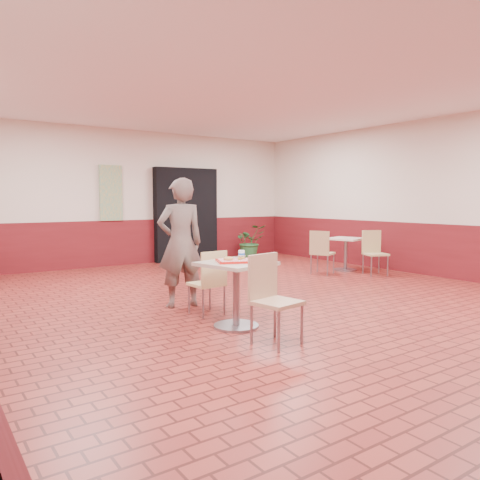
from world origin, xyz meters
TOP-DOWN VIEW (x-y plane):
  - room_shell at (0.00, 0.00)m, footprint 8.01×10.01m
  - wainscot_band at (0.00, 0.00)m, footprint 8.00×10.00m
  - corridor_doorway at (1.20, 4.88)m, footprint 1.60×0.22m
  - promo_poster at (-0.60, 4.94)m, footprint 0.50×0.03m
  - main_table at (-1.14, -0.67)m, footprint 0.72×0.72m
  - chair_main_front at (-1.18, -1.36)m, footprint 0.49×0.49m
  - chair_main_back at (-1.10, -0.02)m, footprint 0.40×0.40m
  - customer at (-1.17, 0.62)m, footprint 0.69×0.51m
  - serving_tray at (-1.14, -0.67)m, footprint 0.43×0.34m
  - ring_donut at (-1.23, -0.65)m, footprint 0.12×0.12m
  - long_john_donut at (-1.07, -0.67)m, footprint 0.14×0.11m
  - paper_cup at (-1.02, -0.61)m, footprint 0.07×0.07m
  - second_table at (3.14, 1.60)m, footprint 0.64×0.64m
  - chair_second_left at (2.36, 1.52)m, footprint 0.52×0.52m
  - chair_second_front at (3.21, 0.93)m, footprint 0.52×0.52m
  - potted_plant at (2.73, 4.40)m, footprint 0.83×0.75m

SIDE VIEW (x-z plane):
  - potted_plant at x=2.73m, z-range 0.00..0.83m
  - second_table at x=3.14m, z-range 0.12..0.79m
  - chair_main_back at x=-1.10m, z-range 0.05..0.87m
  - chair_second_left at x=2.36m, z-range 0.05..0.91m
  - chair_second_front at x=3.21m, z-range 0.05..0.91m
  - wainscot_band at x=0.00m, z-range 0.00..1.00m
  - chair_main_front at x=-1.18m, z-range 0.05..0.96m
  - main_table at x=-1.14m, z-range 0.13..0.89m
  - serving_tray at x=-1.14m, z-range 0.76..0.78m
  - ring_donut at x=-1.23m, z-range 0.78..0.82m
  - long_john_donut at x=-1.07m, z-range 0.78..0.82m
  - paper_cup at x=-1.02m, z-range 0.78..0.88m
  - customer at x=-1.17m, z-range 0.00..1.75m
  - corridor_doorway at x=1.20m, z-range 0.00..2.20m
  - room_shell at x=0.00m, z-range 0.00..3.00m
  - promo_poster at x=-0.60m, z-range 1.00..2.20m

